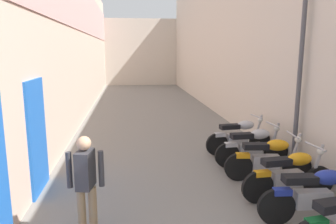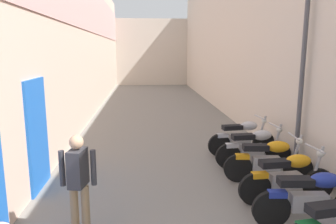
{
  "view_description": "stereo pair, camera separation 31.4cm",
  "coord_description": "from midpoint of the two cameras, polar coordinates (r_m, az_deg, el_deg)",
  "views": [
    {
      "loc": [
        -1.02,
        -0.66,
        2.73
      ],
      "look_at": [
        -0.17,
        6.25,
        1.39
      ],
      "focal_mm": 34.33,
      "sensor_mm": 36.0,
      "label": 1
    },
    {
      "loc": [
        -0.71,
        -0.69,
        2.73
      ],
      "look_at": [
        -0.17,
        6.25,
        1.39
      ],
      "focal_mm": 34.33,
      "sensor_mm": 36.0,
      "label": 2
    }
  ],
  "objects": [
    {
      "name": "ground_plane",
      "position": [
        11.61,
        -0.03,
        -2.75
      ],
      "size": [
        41.16,
        41.16,
        0.0
      ],
      "primitive_type": "plane",
      "color": "slate"
    },
    {
      "name": "building_left",
      "position": [
        13.37,
        -14.0,
        12.28
      ],
      "size": [
        0.45,
        25.16,
        6.21
      ],
      "color": "beige",
      "rests_on": "ground"
    },
    {
      "name": "building_right",
      "position": [
        13.82,
        12.22,
        13.11
      ],
      "size": [
        0.45,
        25.16,
        6.66
      ],
      "color": "beige",
      "rests_on": "ground"
    },
    {
      "name": "building_far_end",
      "position": [
        26.84,
        -2.64,
        10.56
      ],
      "size": [
        8.64,
        2.0,
        5.2
      ],
      "primitive_type": "cube",
      "color": "beige",
      "rests_on": "ground"
    },
    {
      "name": "motorcycle_fourth",
      "position": [
        5.66,
        25.82,
        -13.48
      ],
      "size": [
        1.85,
        0.58,
        1.04
      ],
      "color": "black",
      "rests_on": "ground"
    },
    {
      "name": "motorcycle_fifth",
      "position": [
        6.34,
        21.96,
        -10.54
      ],
      "size": [
        1.85,
        0.58,
        1.04
      ],
      "color": "black",
      "rests_on": "ground"
    },
    {
      "name": "motorcycle_sixth",
      "position": [
        7.12,
        18.71,
        -7.99
      ],
      "size": [
        1.85,
        0.58,
        1.04
      ],
      "color": "black",
      "rests_on": "ground"
    },
    {
      "name": "motorcycle_seventh",
      "position": [
        7.9,
        16.19,
        -5.97
      ],
      "size": [
        1.85,
        0.58,
        1.04
      ],
      "color": "black",
      "rests_on": "ground"
    },
    {
      "name": "motorcycle_eighth",
      "position": [
        8.75,
        14.06,
        -4.24
      ],
      "size": [
        1.85,
        0.58,
        1.04
      ],
      "color": "black",
      "rests_on": "ground"
    },
    {
      "name": "pedestrian_mid_alley",
      "position": [
        4.82,
        -13.8,
        -11.56
      ],
      "size": [
        0.52,
        0.37,
        1.57
      ],
      "color": "#8C7251",
      "rests_on": "ground"
    },
    {
      "name": "street_lamp",
      "position": [
        7.45,
        23.67,
        11.57
      ],
      "size": [
        0.79,
        0.18,
        5.07
      ],
      "color": "#47474C",
      "rests_on": "ground"
    }
  ]
}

